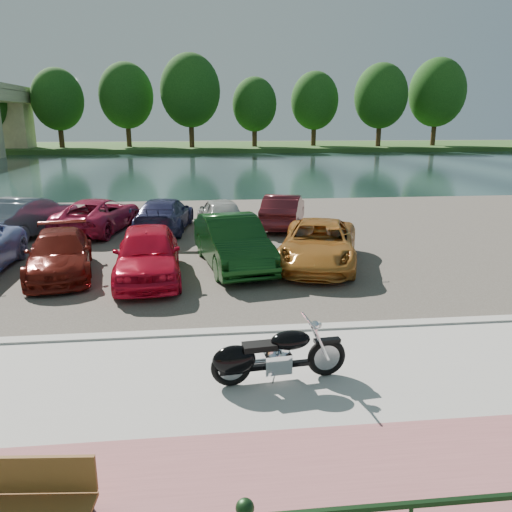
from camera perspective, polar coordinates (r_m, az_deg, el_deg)
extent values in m
plane|color=#595447|center=(8.95, 6.51, -13.95)|extent=(200.00, 200.00, 0.00)
cube|color=#B0ADA5|center=(8.09, 8.13, -17.05)|extent=(60.00, 6.00, 0.10)
cube|color=#945356|center=(6.89, 11.45, -23.20)|extent=(60.00, 2.00, 0.01)
cube|color=#B0ADA5|center=(10.67, 4.17, -8.43)|extent=(60.00, 0.30, 0.14)
cube|color=#464038|center=(19.19, -0.62, 2.24)|extent=(60.00, 18.00, 0.04)
cube|color=#172A29|center=(47.83, -4.08, 10.06)|extent=(120.00, 40.00, 0.00)
cube|color=#264619|center=(79.72, -5.03, 12.35)|extent=(120.00, 24.00, 0.60)
cube|color=tan|center=(78.12, -26.56, 13.21)|extent=(6.00, 4.00, 7.20)
cube|color=black|center=(5.26, 17.37, -25.47)|extent=(24.00, 0.05, 0.05)
sphere|color=black|center=(5.28, -1.27, -26.83)|extent=(0.18, 0.18, 0.18)
cylinder|color=#382314|center=(76.07, -21.43, 13.34)|extent=(0.70, 0.70, 4.95)
ellipsoid|color=#14390F|center=(76.10, -21.73, 16.30)|extent=(6.93, 6.93, 8.32)
cylinder|color=#382314|center=(75.69, -14.39, 14.06)|extent=(0.70, 0.70, 5.40)
ellipsoid|color=#14390F|center=(75.76, -14.62, 17.32)|extent=(7.56, 7.56, 9.07)
cylinder|color=#382314|center=(72.21, -7.40, 14.54)|extent=(0.70, 0.70, 5.85)
ellipsoid|color=#14390F|center=(72.31, -7.53, 18.25)|extent=(8.19, 8.19, 9.83)
cylinder|color=#382314|center=(74.03, -0.17, 14.15)|extent=(0.70, 0.70, 4.50)
ellipsoid|color=#14390F|center=(74.04, -0.17, 16.94)|extent=(6.30, 6.30, 7.56)
cylinder|color=#382314|center=(76.87, 6.62, 14.27)|extent=(0.70, 0.70, 4.95)
ellipsoid|color=#14390F|center=(76.91, 6.71, 17.22)|extent=(6.93, 6.93, 8.32)
cylinder|color=#382314|center=(76.68, 13.88, 14.10)|extent=(0.70, 0.70, 5.40)
ellipsoid|color=#14390F|center=(76.75, 14.09, 17.32)|extent=(7.56, 7.56, 9.07)
cylinder|color=#382314|center=(81.42, 19.69, 13.88)|extent=(0.70, 0.70, 5.85)
ellipsoid|color=#14390F|center=(81.51, 20.00, 17.15)|extent=(8.19, 8.19, 9.83)
torus|color=black|center=(8.78, 8.05, -11.38)|extent=(0.69, 0.19, 0.68)
torus|color=black|center=(8.40, -2.85, -12.54)|extent=(0.69, 0.19, 0.68)
cylinder|color=#B2B2B7|center=(8.78, 8.05, -11.38)|extent=(0.46, 0.11, 0.46)
cylinder|color=#B2B2B7|center=(8.40, -2.85, -12.54)|extent=(0.46, 0.11, 0.46)
cylinder|color=silver|center=(8.52, 7.46, -9.95)|extent=(0.33, 0.08, 0.63)
cylinder|color=silver|center=(8.69, 7.02, -9.41)|extent=(0.33, 0.08, 0.63)
cylinder|color=silver|center=(8.39, 6.09, -7.43)|extent=(0.11, 0.75, 0.04)
sphere|color=silver|center=(8.45, 6.73, -7.86)|extent=(0.18, 0.18, 0.16)
sphere|color=silver|center=(8.47, 7.18, -7.82)|extent=(0.12, 0.12, 0.11)
cube|color=black|center=(8.64, 8.13, -9.54)|extent=(0.46, 0.19, 0.06)
cube|color=black|center=(8.58, 2.73, -12.36)|extent=(1.20, 0.22, 0.08)
cube|color=silver|center=(8.53, 2.40, -11.98)|extent=(0.48, 0.36, 0.34)
cylinder|color=silver|center=(8.47, 3.08, -10.70)|extent=(0.26, 0.20, 0.27)
cylinder|color=silver|center=(8.42, 1.75, -10.84)|extent=(0.26, 0.20, 0.27)
ellipsoid|color=black|center=(8.43, 3.97, -9.57)|extent=(0.71, 0.43, 0.32)
cube|color=black|center=(8.33, 0.39, -10.29)|extent=(0.58, 0.34, 0.10)
ellipsoid|color=black|center=(8.35, -2.52, -11.79)|extent=(0.76, 0.41, 0.50)
cube|color=black|center=(8.37, -2.86, -12.24)|extent=(0.42, 0.22, 0.30)
cylinder|color=silver|center=(8.67, 0.15, -12.47)|extent=(1.10, 0.20, 0.09)
cylinder|color=silver|center=(8.63, 0.15, -12.00)|extent=(1.10, 0.20, 0.09)
cylinder|color=#B2B2B7|center=(8.46, 2.02, -13.92)|extent=(0.04, 0.14, 0.22)
cube|color=brown|center=(6.57, -26.40, -24.51)|extent=(1.83, 0.61, 0.05)
cube|color=brown|center=(6.54, -25.94, -21.54)|extent=(1.80, 0.21, 0.45)
imported|color=#60150D|center=(15.32, -21.53, 0.24)|extent=(2.51, 4.50, 1.23)
imported|color=red|center=(14.16, -12.29, 0.34)|extent=(2.05, 4.48, 1.49)
imported|color=#0F3711|center=(15.04, -2.71, 1.62)|extent=(2.38, 4.84, 1.53)
imported|color=#BC772B|center=(15.30, 7.18, 1.40)|extent=(3.48, 5.25, 1.34)
imported|color=slate|center=(21.00, -24.61, 4.14)|extent=(2.99, 4.83, 1.50)
imported|color=#A81C40|center=(20.90, -17.60, 4.51)|extent=(3.19, 5.12, 1.32)
imported|color=navy|center=(20.28, -10.43, 4.67)|extent=(2.42, 4.75, 1.32)
imported|color=beige|center=(20.45, -4.11, 4.93)|extent=(2.05, 3.97, 1.29)
imported|color=#56171D|center=(20.73, 3.14, 5.19)|extent=(2.52, 4.39, 1.37)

